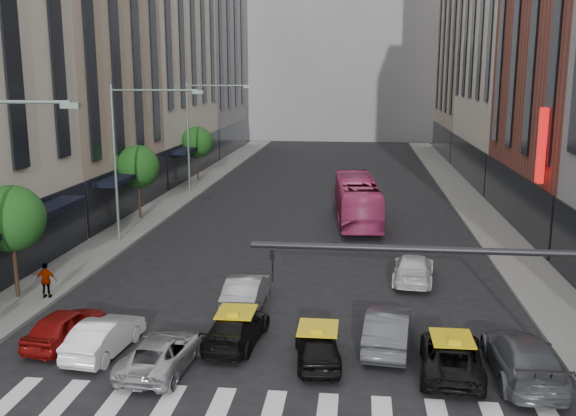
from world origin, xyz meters
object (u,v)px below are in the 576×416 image
(car_red, at_px, (65,326))
(bus, at_px, (357,200))
(streetlamp_mid, at_px, (130,143))
(streetlamp_far, at_px, (199,122))
(car_white_front, at_px, (105,336))
(taxi_center, at_px, (318,346))
(pedestrian_far, at_px, (46,280))
(taxi_left, at_px, (237,328))

(car_red, height_order, bus, bus)
(streetlamp_mid, xyz_separation_m, streetlamp_far, (0.00, 16.00, 0.00))
(car_white_front, xyz_separation_m, taxi_center, (7.55, 0.02, -0.02))
(pedestrian_far, bearing_deg, bus, -133.43)
(taxi_left, distance_m, bus, 20.97)
(taxi_center, bearing_deg, streetlamp_mid, -59.13)
(streetlamp_mid, distance_m, taxi_center, 19.67)
(streetlamp_mid, height_order, pedestrian_far, streetlamp_mid)
(taxi_left, relative_size, taxi_center, 1.14)
(streetlamp_far, xyz_separation_m, pedestrian_far, (-0.40, -26.00, -4.97))
(pedestrian_far, bearing_deg, car_white_front, 128.04)
(car_white_front, bearing_deg, car_red, -14.17)
(car_red, height_order, taxi_left, car_red)
(streetlamp_far, bearing_deg, car_white_front, -82.25)
(streetlamp_mid, bearing_deg, bus, 28.18)
(taxi_left, bearing_deg, car_white_front, 22.02)
(streetlamp_far, xyz_separation_m, car_white_front, (4.20, -30.89, -5.26))
(car_white_front, bearing_deg, streetlamp_far, -76.01)
(car_red, height_order, car_white_front, car_red)
(taxi_center, bearing_deg, bus, -100.56)
(bus, bearing_deg, pedestrian_far, 47.51)
(taxi_center, relative_size, bus, 0.34)
(car_white_front, distance_m, pedestrian_far, 6.72)
(car_white_front, distance_m, taxi_center, 7.55)
(streetlamp_mid, height_order, car_red, streetlamp_mid)
(streetlamp_far, height_order, car_red, streetlamp_far)
(streetlamp_mid, bearing_deg, streetlamp_far, 90.00)
(car_red, distance_m, taxi_center, 9.33)
(streetlamp_far, relative_size, bus, 0.84)
(bus, bearing_deg, streetlamp_far, -39.33)
(car_white_front, xyz_separation_m, bus, (8.73, 21.82, 0.86))
(streetlamp_mid, relative_size, car_red, 2.33)
(taxi_left, relative_size, bus, 0.39)
(taxi_center, xyz_separation_m, pedestrian_far, (-12.15, 4.86, 0.31))
(streetlamp_mid, distance_m, streetlamp_far, 16.00)
(streetlamp_far, relative_size, taxi_left, 2.15)
(car_red, xyz_separation_m, pedestrian_far, (-2.84, 4.23, 0.27))
(streetlamp_far, distance_m, taxi_center, 33.45)
(streetlamp_far, bearing_deg, taxi_left, -73.64)
(streetlamp_mid, xyz_separation_m, taxi_left, (8.69, -13.59, -5.30))
(taxi_center, xyz_separation_m, bus, (1.18, 21.79, 0.88))
(taxi_left, bearing_deg, streetlamp_far, -67.72)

